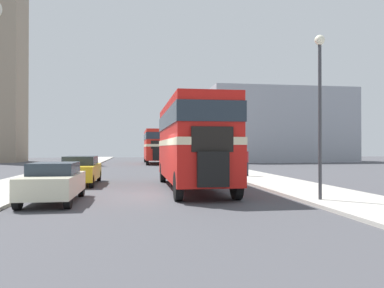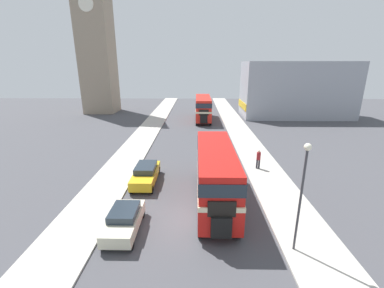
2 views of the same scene
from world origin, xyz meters
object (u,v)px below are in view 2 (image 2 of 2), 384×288
Objects in this scene: car_parked_mid at (146,174)px; church_tower at (94,23)px; car_parked_near at (124,220)px; street_lamp at (303,183)px; double_decker_bus at (216,171)px; bus_distant at (203,106)px; pedestrian_walking at (258,158)px.

church_tower reaches higher than car_parked_mid.
car_parked_mid is (0.02, 6.58, 0.04)m from car_parked_near.
car_parked_mid is 39.68m from church_tower.
double_decker_bus is at bearing 127.33° from street_lamp.
bus_distant is 32.20m from car_parked_near.
car_parked_mid is (-5.54, 3.07, -1.63)m from double_decker_bus.
double_decker_bus is at bearing -28.98° from car_parked_mid.
bus_distant is 22.76m from pedestrian_walking.
pedestrian_walking is (9.98, 9.46, 0.41)m from car_parked_near.
car_parked_near is 6.58m from car_parked_mid.
street_lamp is 0.18× the size of church_tower.
double_decker_bus is 7.52m from pedestrian_walking.
church_tower is at bearing 110.98° from car_parked_near.
street_lamp reaches higher than double_decker_bus.
street_lamp is (9.38, -8.10, 3.18)m from car_parked_mid.
double_decker_bus is 0.29× the size of church_tower.
car_parked_mid is 0.14× the size of church_tower.
church_tower is (-20.52, 7.85, 14.38)m from bus_distant.
bus_distant reaches higher than car_parked_near.
car_parked_near is (-5.55, -3.51, -1.66)m from double_decker_bus.
street_lamp is at bearing -93.07° from pedestrian_walking.
bus_distant reaches higher than car_parked_mid.
bus_distant is (-0.20, 28.20, 0.01)m from double_decker_bus.
car_parked_near is 45.31m from church_tower.
bus_distant reaches higher than double_decker_bus.
car_parked_near is at bearing -69.02° from church_tower.
street_lamp reaches higher than bus_distant.
bus_distant is at bearing 96.93° from street_lamp.
church_tower is at bearing 119.89° from double_decker_bus.
bus_distant is at bearing 78.01° from car_parked_mid.
church_tower reaches higher than double_decker_bus.
bus_distant is at bearing 101.75° from pedestrian_walking.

